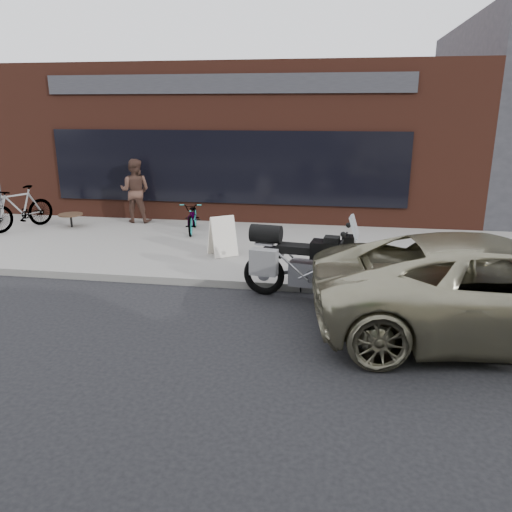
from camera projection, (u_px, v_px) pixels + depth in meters
The scene contains 10 objects.
ground at pixel (226, 416), 5.54m from camera, with size 120.00×120.00×0.00m, color black.
near_sidewalk at pixel (288, 245), 12.14m from camera, with size 44.00×6.00×0.15m, color gray.
storefront at pixel (254, 137), 18.44m from camera, with size 14.00×10.07×4.50m.
motorcycle at pixel (302, 263), 8.75m from camera, with size 2.48×0.81×1.57m.
minivan at pixel (499, 290), 7.25m from camera, with size 2.49×5.39×1.50m, color #9D987A.
bicycle_front at pixel (193, 217), 13.03m from camera, with size 0.54×1.55×0.82m, color gray.
bicycle_rear at pixel (20, 208), 13.28m from camera, with size 0.54×1.90×1.14m, color gray.
sandwich_sign at pixel (222, 236), 10.97m from camera, with size 0.74×0.73×0.87m.
cafe_table at pixel (71, 215), 13.57m from camera, with size 0.64×0.64×0.37m.
cafe_patron_left at pixel (135, 191), 14.04m from camera, with size 0.87×0.68×1.79m, color #50352A.
Camera 1 is at (1.10, -4.69, 3.29)m, focal length 35.00 mm.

